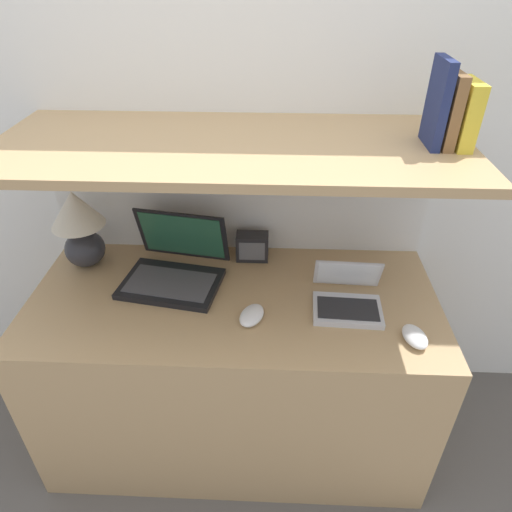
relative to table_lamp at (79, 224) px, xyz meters
The scene contains 14 objects.
ground_plane 1.18m from the table_lamp, 41.23° to the right, with size 12.00×12.00×0.00m, color #56514C.
wall_back 0.68m from the table_lamp, 19.67° to the left, with size 6.00×0.05×2.40m.
desk 0.81m from the table_lamp, 17.55° to the right, with size 1.42×0.64×0.73m.
back_riser 0.66m from the table_lamp, 15.58° to the left, with size 1.42×0.04×1.23m.
shelf 0.68m from the table_lamp, 10.77° to the right, with size 1.42×0.58×0.03m.
table_lamp is the anchor object (origin of this frame).
laptop_large 0.38m from the table_lamp, 12.66° to the right, with size 0.39×0.35×0.23m.
laptop_small 0.99m from the table_lamp, 12.34° to the right, with size 0.24×0.22×0.15m.
computer_mouse 0.72m from the table_lamp, 24.36° to the right, with size 0.11×0.13×0.04m.
second_mouse 1.21m from the table_lamp, 17.72° to the right, with size 0.09×0.12×0.04m.
router_box 0.64m from the table_lamp, ahead, with size 0.12×0.07×0.11m.
book_yellow 1.31m from the table_lamp, ahead, with size 0.04×0.15×0.18m.
book_brown 1.28m from the table_lamp, ahead, with size 0.03×0.14×0.20m.
book_navy 1.25m from the table_lamp, ahead, with size 0.03×0.14×0.24m.
Camera 1 is at (0.13, -0.90, 1.73)m, focal length 32.00 mm.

